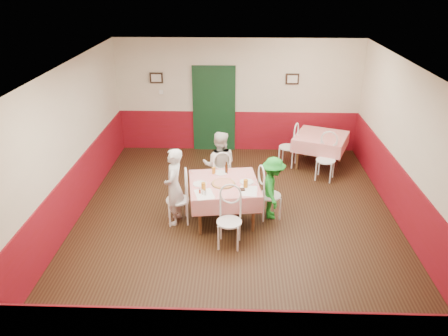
{
  "coord_description": "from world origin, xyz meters",
  "views": [
    {
      "loc": [
        0.01,
        -7.05,
        4.29
      ],
      "look_at": [
        -0.23,
        -0.01,
        1.05
      ],
      "focal_mm": 35.0,
      "sensor_mm": 36.0,
      "label": 1
    }
  ],
  "objects_px": {
    "diner_right": "(273,188)",
    "chair_near": "(229,222)",
    "glass_a": "(203,186)",
    "diner_far": "(219,165)",
    "chair_left": "(178,200)",
    "glass_b": "(246,183)",
    "chair_second_a": "(288,147)",
    "beer_bottle": "(226,168)",
    "chair_far": "(220,178)",
    "diner_left": "(174,187)",
    "chair_right": "(270,195)",
    "chair_second_b": "(326,160)",
    "pizza": "(223,183)",
    "main_table": "(224,201)",
    "wallet": "(242,190)",
    "glass_c": "(214,170)",
    "second_table": "(320,151)"
  },
  "relations": [
    {
      "from": "second_table",
      "to": "glass_c",
      "type": "distance_m",
      "value": 3.24
    },
    {
      "from": "chair_near",
      "to": "wallet",
      "type": "height_order",
      "value": "chair_near"
    },
    {
      "from": "second_table",
      "to": "chair_second_a",
      "type": "bearing_deg",
      "value": 180.0
    },
    {
      "from": "chair_far",
      "to": "diner_left",
      "type": "relative_size",
      "value": 0.62
    },
    {
      "from": "chair_second_a",
      "to": "wallet",
      "type": "height_order",
      "value": "chair_second_a"
    },
    {
      "from": "main_table",
      "to": "chair_far",
      "type": "relative_size",
      "value": 1.36
    },
    {
      "from": "chair_near",
      "to": "chair_second_b",
      "type": "height_order",
      "value": "same"
    },
    {
      "from": "diner_right",
      "to": "chair_near",
      "type": "bearing_deg",
      "value": 140.87
    },
    {
      "from": "chair_second_a",
      "to": "second_table",
      "type": "bearing_deg",
      "value": 111.96
    },
    {
      "from": "diner_right",
      "to": "beer_bottle",
      "type": "bearing_deg",
      "value": 71.57
    },
    {
      "from": "glass_b",
      "to": "beer_bottle",
      "type": "distance_m",
      "value": 0.67
    },
    {
      "from": "pizza",
      "to": "glass_a",
      "type": "relative_size",
      "value": 2.85
    },
    {
      "from": "diner_right",
      "to": "main_table",
      "type": "bearing_deg",
      "value": 97.5
    },
    {
      "from": "glass_c",
      "to": "chair_second_b",
      "type": "bearing_deg",
      "value": 30.58
    },
    {
      "from": "beer_bottle",
      "to": "wallet",
      "type": "relative_size",
      "value": 1.86
    },
    {
      "from": "chair_left",
      "to": "glass_a",
      "type": "bearing_deg",
      "value": 58.05
    },
    {
      "from": "diner_right",
      "to": "glass_b",
      "type": "bearing_deg",
      "value": 119.56
    },
    {
      "from": "pizza",
      "to": "diner_far",
      "type": "bearing_deg",
      "value": 96.68
    },
    {
      "from": "chair_far",
      "to": "beer_bottle",
      "type": "height_order",
      "value": "beer_bottle"
    },
    {
      "from": "pizza",
      "to": "beer_bottle",
      "type": "xyz_separation_m",
      "value": [
        0.04,
        0.46,
        0.09
      ]
    },
    {
      "from": "glass_c",
      "to": "chair_right",
      "type": "bearing_deg",
      "value": -13.84
    },
    {
      "from": "second_table",
      "to": "glass_a",
      "type": "distance_m",
      "value": 3.82
    },
    {
      "from": "diner_left",
      "to": "second_table",
      "type": "bearing_deg",
      "value": 135.73
    },
    {
      "from": "chair_far",
      "to": "wallet",
      "type": "xyz_separation_m",
      "value": [
        0.44,
        -1.12,
        0.32
      ]
    },
    {
      "from": "main_table",
      "to": "chair_right",
      "type": "relative_size",
      "value": 1.36
    },
    {
      "from": "second_table",
      "to": "chair_near",
      "type": "xyz_separation_m",
      "value": [
        -2.05,
        -3.37,
        0.08
      ]
    },
    {
      "from": "chair_left",
      "to": "glass_b",
      "type": "relative_size",
      "value": 6.16
    },
    {
      "from": "chair_near",
      "to": "glass_a",
      "type": "relative_size",
      "value": 6.26
    },
    {
      "from": "diner_right",
      "to": "wallet",
      "type": "bearing_deg",
      "value": 124.94
    },
    {
      "from": "chair_far",
      "to": "diner_left",
      "type": "xyz_separation_m",
      "value": [
        -0.78,
        -0.96,
        0.27
      ]
    },
    {
      "from": "main_table",
      "to": "chair_second_a",
      "type": "height_order",
      "value": "chair_second_a"
    },
    {
      "from": "glass_b",
      "to": "chair_far",
      "type": "bearing_deg",
      "value": 116.55
    },
    {
      "from": "chair_far",
      "to": "chair_near",
      "type": "xyz_separation_m",
      "value": [
        0.23,
        -1.68,
        0.0
      ]
    },
    {
      "from": "chair_left",
      "to": "chair_right",
      "type": "height_order",
      "value": "same"
    },
    {
      "from": "glass_c",
      "to": "pizza",
      "type": "bearing_deg",
      "value": -65.95
    },
    {
      "from": "glass_a",
      "to": "diner_far",
      "type": "bearing_deg",
      "value": 79.39
    },
    {
      "from": "second_table",
      "to": "chair_far",
      "type": "relative_size",
      "value": 1.24
    },
    {
      "from": "chair_right",
      "to": "glass_a",
      "type": "distance_m",
      "value": 1.32
    },
    {
      "from": "chair_second_a",
      "to": "diner_right",
      "type": "height_order",
      "value": "diner_right"
    },
    {
      "from": "chair_right",
      "to": "diner_left",
      "type": "xyz_separation_m",
      "value": [
        -1.73,
        -0.24,
        0.27
      ]
    },
    {
      "from": "chair_left",
      "to": "chair_far",
      "type": "height_order",
      "value": "same"
    },
    {
      "from": "main_table",
      "to": "pizza",
      "type": "bearing_deg",
      "value": -100.44
    },
    {
      "from": "chair_left",
      "to": "diner_far",
      "type": "distance_m",
      "value": 1.26
    },
    {
      "from": "diner_right",
      "to": "pizza",
      "type": "bearing_deg",
      "value": 101.16
    },
    {
      "from": "second_table",
      "to": "diner_right",
      "type": "height_order",
      "value": "diner_right"
    },
    {
      "from": "diner_far",
      "to": "chair_far",
      "type": "bearing_deg",
      "value": 101.15
    },
    {
      "from": "chair_near",
      "to": "pizza",
      "type": "distance_m",
      "value": 0.86
    },
    {
      "from": "main_table",
      "to": "chair_second_a",
      "type": "distance_m",
      "value": 2.9
    },
    {
      "from": "chair_far",
      "to": "chair_near",
      "type": "distance_m",
      "value": 1.7
    },
    {
      "from": "pizza",
      "to": "chair_near",
      "type": "bearing_deg",
      "value": -80.76
    }
  ]
}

